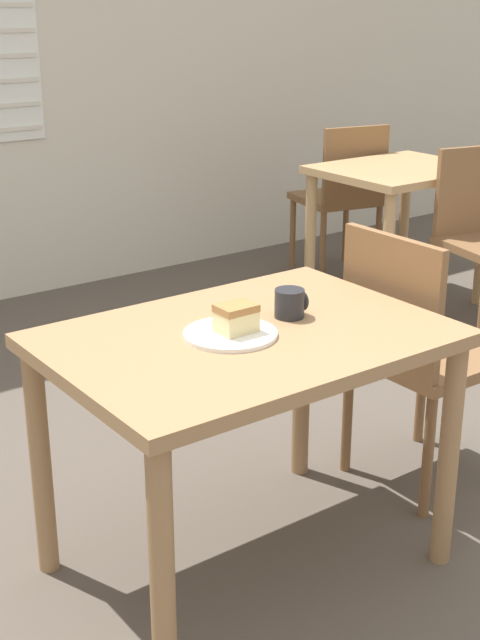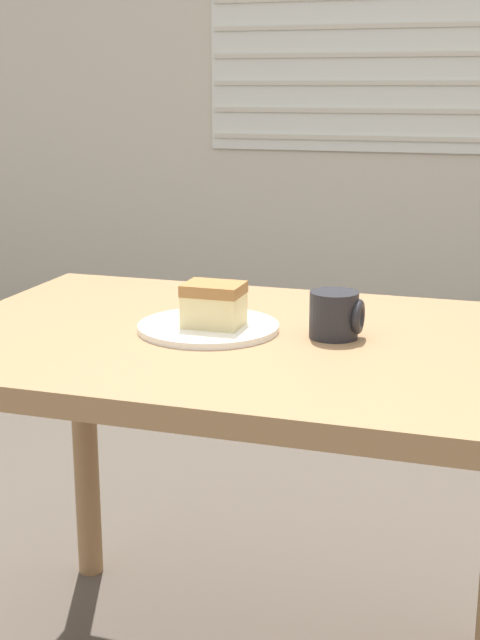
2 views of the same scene
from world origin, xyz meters
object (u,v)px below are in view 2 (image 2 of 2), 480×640
dining_table_near (235,391)px  coffee_mug (336,315)px  cake_slice (214,304)px  plate (208,327)px

dining_table_near → coffee_mug: size_ratio=11.47×
dining_table_near → cake_slice: cake_slice is taller
dining_table_near → plate: bearing=175.1°
cake_slice → coffee_mug: (0.21, 0.03, -0.01)m
cake_slice → coffee_mug: 0.22m
cake_slice → plate: bearing=149.2°
cake_slice → coffee_mug: size_ratio=1.11×
plate → cake_slice: bearing=-30.8°
plate → dining_table_near: bearing=-4.9°
cake_slice → coffee_mug: cake_slice is taller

